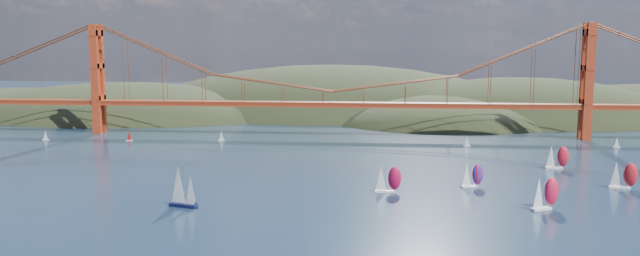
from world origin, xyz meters
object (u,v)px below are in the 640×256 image
object	(u,v)px
racer_0	(387,179)
racer_3	(557,157)
racer_1	(545,193)
racer_rwb	(472,175)
racer_4	(623,175)
sloop_navy	(182,187)

from	to	relation	value
racer_0	racer_3	distance (m)	74.90
racer_0	racer_1	xyz separation A→B (m)	(42.67, -15.89, 0.43)
racer_3	racer_rwb	size ratio (longest dim) A/B	1.12
racer_4	racer_rwb	world-z (taller)	racer_4
racer_1	racer_3	world-z (taller)	racer_1
sloop_navy	racer_1	xyz separation A→B (m)	(99.97, 6.24, -0.86)
racer_1	racer_4	size ratio (longest dim) A/B	1.06
racer_1	racer_rwb	bearing A→B (deg)	93.13
sloop_navy	racer_1	world-z (taller)	sloop_navy
racer_rwb	racer_0	bearing A→B (deg)	-179.00
racer_1	racer_rwb	xyz separation A→B (m)	(-15.89, 25.38, -0.76)
racer_rwb	sloop_navy	bearing A→B (deg)	-177.91
racer_0	racer_4	distance (m)	74.61
racer_1	racer_3	distance (m)	61.32
racer_4	sloop_navy	bearing A→B (deg)	-157.57
racer_3	racer_rwb	world-z (taller)	racer_3
racer_0	racer_3	bearing A→B (deg)	31.14
sloop_navy	racer_0	size ratio (longest dim) A/B	1.39
racer_0	racer_rwb	size ratio (longest dim) A/B	1.08
racer_0	racer_3	xyz separation A→B (m)	(61.77, 42.37, 0.14)
racer_1	racer_rwb	world-z (taller)	racer_1
racer_0	racer_1	distance (m)	45.53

